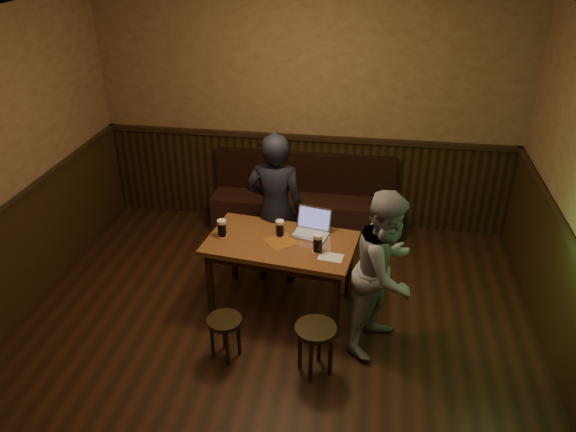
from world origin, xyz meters
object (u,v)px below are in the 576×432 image
(stool_right, at_px, (316,336))
(person_grey, at_px, (386,272))
(bench, at_px, (303,206))
(person_suit, at_px, (275,210))
(pint_left, at_px, (222,228))
(pint_mid, at_px, (280,228))
(laptop, at_px, (312,227))
(stool_left, at_px, (225,327))
(pub_table, at_px, (281,250))
(pint_right, at_px, (318,243))

(stool_right, height_order, person_grey, person_grey)
(bench, bearing_deg, person_suit, -97.32)
(pint_left, relative_size, pint_mid, 1.04)
(stool_right, distance_m, laptop, 1.18)
(stool_left, bearing_deg, pint_mid, 69.96)
(bench, height_order, laptop, laptop)
(stool_left, height_order, person_suit, person_suit)
(stool_left, xyz_separation_m, pint_left, (-0.22, 0.82, 0.50))
(stool_left, bearing_deg, laptop, 58.27)
(bench, bearing_deg, stool_left, -98.48)
(pint_mid, xyz_separation_m, person_suit, (-0.12, 0.38, -0.01))
(person_grey, bearing_deg, pint_left, 101.86)
(stool_right, bearing_deg, pub_table, 116.68)
(person_grey, bearing_deg, pub_table, 94.58)
(pint_right, bearing_deg, person_grey, -23.16)
(stool_left, bearing_deg, pub_table, 66.19)
(bench, distance_m, person_grey, 2.26)
(pint_left, bearing_deg, person_grey, -14.50)
(pint_left, bearing_deg, stool_left, -75.29)
(bench, distance_m, pub_table, 1.63)
(pub_table, height_order, laptop, laptop)
(stool_left, bearing_deg, person_suit, 80.52)
(stool_left, distance_m, laptop, 1.29)
(pub_table, bearing_deg, laptop, 44.47)
(person_grey, bearing_deg, laptop, 76.35)
(person_suit, bearing_deg, bench, -99.17)
(person_suit, bearing_deg, stool_left, 78.67)
(pub_table, height_order, pint_right, pint_right)
(stool_right, distance_m, pint_right, 0.88)
(pint_mid, relative_size, person_grey, 0.11)
(stool_left, xyz_separation_m, person_grey, (1.34, 0.42, 0.43))
(bench, relative_size, laptop, 5.65)
(pint_left, bearing_deg, pub_table, -0.97)
(pint_mid, height_order, person_suit, person_suit)
(stool_right, xyz_separation_m, pint_mid, (-0.47, 0.98, 0.45))
(stool_left, bearing_deg, stool_right, -4.52)
(bench, bearing_deg, pint_left, -109.96)
(bench, bearing_deg, laptop, -78.93)
(pint_mid, bearing_deg, pub_table, -75.47)
(bench, bearing_deg, stool_right, -79.89)
(pint_right, bearing_deg, laptop, 105.55)
(pint_right, bearing_deg, pint_left, 171.65)
(stool_right, bearing_deg, bench, 100.11)
(pub_table, xyz_separation_m, pint_left, (-0.57, 0.01, 0.19))
(pint_left, bearing_deg, bench, 70.04)
(pint_right, bearing_deg, person_suit, 129.59)
(pub_table, relative_size, pint_left, 8.55)
(stool_right, relative_size, pint_mid, 2.87)
(pub_table, distance_m, pint_left, 0.60)
(bench, height_order, person_grey, person_grey)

